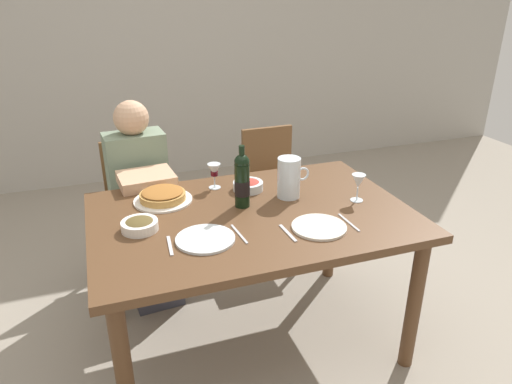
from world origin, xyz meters
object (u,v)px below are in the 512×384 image
at_px(wine_glass_right_diner, 358,182).
at_px(wine_glass_left_diner, 214,171).
at_px(olive_bowl, 140,225).
at_px(dinner_plate_right_setting, 319,227).
at_px(wine_bottle, 242,181).
at_px(water_pitcher, 289,180).
at_px(diner_left, 143,197).
at_px(chair_right, 272,184).
at_px(baked_tart, 163,196).
at_px(dining_table, 252,230).
at_px(dinner_plate_left_setting, 205,239).
at_px(chair_left, 138,200).
at_px(salad_bowl, 248,185).

bearing_deg(wine_glass_right_diner, wine_glass_left_diner, 148.03).
xyz_separation_m(olive_bowl, dinner_plate_right_setting, (0.75, -0.25, -0.02)).
height_order(wine_bottle, water_pitcher, wine_bottle).
xyz_separation_m(diner_left, chair_right, (0.89, 0.19, -0.12)).
relative_size(baked_tart, diner_left, 0.25).
xyz_separation_m(dining_table, wine_glass_left_diner, (-0.09, 0.35, 0.19)).
bearing_deg(wine_bottle, chair_right, 59.44).
xyz_separation_m(dinner_plate_left_setting, chair_right, (0.72, 1.06, -0.27)).
relative_size(diner_left, chair_right, 1.33).
relative_size(water_pitcher, wine_glass_left_diner, 1.53).
xyz_separation_m(dining_table, baked_tart, (-0.38, 0.27, 0.12)).
distance_m(water_pitcher, olive_bowl, 0.77).
bearing_deg(wine_glass_left_diner, diner_left, 136.19).
xyz_separation_m(water_pitcher, dinner_plate_right_setting, (-0.01, -0.36, -0.09)).
bearing_deg(baked_tart, water_pitcher, -14.30).
distance_m(olive_bowl, chair_left, 0.97).
distance_m(olive_bowl, dinner_plate_right_setting, 0.79).
bearing_deg(dinner_plate_right_setting, dining_table, 133.18).
xyz_separation_m(water_pitcher, baked_tart, (-0.61, 0.16, -0.06)).
xyz_separation_m(baked_tart, chair_left, (-0.08, 0.65, -0.29)).
distance_m(wine_glass_right_diner, chair_left, 1.43).
bearing_deg(water_pitcher, chair_right, 74.52).
distance_m(dining_table, baked_tart, 0.48).
bearing_deg(chair_right, olive_bowl, 40.77).
distance_m(baked_tart, salad_bowl, 0.45).
bearing_deg(dinner_plate_right_setting, water_pitcher, 89.12).
bearing_deg(wine_glass_left_diner, salad_bowl, -28.33).
bearing_deg(olive_bowl, wine_glass_left_diner, 38.81).
distance_m(olive_bowl, wine_glass_left_diner, 0.56).
bearing_deg(chair_right, dinner_plate_right_setting, 77.69).
height_order(salad_bowl, dinner_plate_right_setting, salad_bowl).
xyz_separation_m(dinner_plate_left_setting, chair_left, (-0.19, 1.10, -0.27)).
relative_size(baked_tart, dinner_plate_left_setting, 1.15).
xyz_separation_m(salad_bowl, dinner_plate_right_setting, (0.16, -0.51, -0.02)).
bearing_deg(salad_bowl, diner_left, 140.36).
bearing_deg(water_pitcher, wine_bottle, -173.78).
relative_size(wine_glass_right_diner, chair_right, 0.16).
bearing_deg(dinner_plate_left_setting, diner_left, 100.99).
relative_size(wine_bottle, water_pitcher, 1.49).
bearing_deg(baked_tart, diner_left, 98.63).
distance_m(salad_bowl, dinner_plate_left_setting, 0.56).
bearing_deg(baked_tart, dinner_plate_left_setting, -76.88).
bearing_deg(dinner_plate_right_setting, chair_right, 79.06).
xyz_separation_m(dining_table, diner_left, (-0.44, 0.68, -0.05)).
relative_size(baked_tart, wine_glass_left_diner, 2.14).
xyz_separation_m(salad_bowl, olive_bowl, (-0.59, -0.26, -0.00)).
height_order(wine_bottle, dinner_plate_left_setting, wine_bottle).
relative_size(wine_glass_left_diner, dinner_plate_left_setting, 0.54).
relative_size(baked_tart, chair_left, 0.33).
xyz_separation_m(dining_table, chair_right, (0.45, 0.88, -0.17)).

